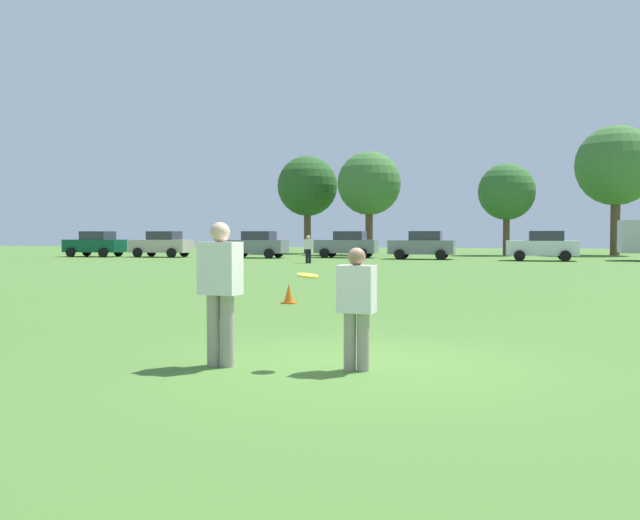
% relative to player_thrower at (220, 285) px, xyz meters
% --- Properties ---
extents(ground_plane, '(149.77, 149.77, 0.00)m').
position_rel_player_thrower_xyz_m(ground_plane, '(1.73, 0.57, -1.02)').
color(ground_plane, '#47702D').
extents(player_thrower, '(0.55, 0.37, 1.81)m').
position_rel_player_thrower_xyz_m(player_thrower, '(0.00, 0.00, 0.00)').
color(player_thrower, gray).
rests_on(player_thrower, ground).
extents(player_defender, '(0.47, 0.31, 1.49)m').
position_rel_player_thrower_xyz_m(player_defender, '(1.71, 0.14, -0.18)').
color(player_defender, gray).
rests_on(player_defender, ground).
extents(frisbee, '(0.27, 0.27, 0.07)m').
position_rel_player_thrower_xyz_m(frisbee, '(1.08, 0.18, 0.12)').
color(frisbee, yellow).
extents(traffic_cone, '(0.32, 0.32, 0.48)m').
position_rel_player_thrower_xyz_m(traffic_cone, '(-1.43, 7.88, -0.79)').
color(traffic_cone, '#D8590C').
rests_on(traffic_cone, ground).
extents(parked_car_near_left, '(4.24, 2.29, 1.82)m').
position_rel_player_thrower_xyz_m(parked_car_near_left, '(-24.54, 37.21, -0.09)').
color(parked_car_near_left, '#0C4C2D').
rests_on(parked_car_near_left, ground).
extents(parked_car_mid_left, '(4.24, 2.29, 1.82)m').
position_rel_player_thrower_xyz_m(parked_car_mid_left, '(-19.56, 37.65, -0.09)').
color(parked_car_mid_left, '#B7AD99').
rests_on(parked_car_mid_left, ground).
extents(parked_car_center, '(4.24, 2.29, 1.82)m').
position_rel_player_thrower_xyz_m(parked_car_center, '(-12.53, 37.68, -0.09)').
color(parked_car_center, slate).
rests_on(parked_car_center, ground).
extents(parked_car_mid_right, '(4.24, 2.29, 1.82)m').
position_rel_player_thrower_xyz_m(parked_car_mid_right, '(-6.57, 39.45, -0.09)').
color(parked_car_mid_right, slate).
rests_on(parked_car_mid_right, ground).
extents(parked_car_near_right, '(4.24, 2.29, 1.82)m').
position_rel_player_thrower_xyz_m(parked_car_near_right, '(-1.27, 37.90, -0.09)').
color(parked_car_near_right, slate).
rests_on(parked_car_near_right, ground).
extents(parked_car_far_right, '(4.24, 2.29, 1.82)m').
position_rel_player_thrower_xyz_m(parked_car_far_right, '(6.10, 36.87, -0.09)').
color(parked_car_far_right, silver).
rests_on(parked_car_far_right, ground).
extents(bystander_far_jogger, '(0.50, 0.43, 1.56)m').
position_rel_player_thrower_xyz_m(bystander_far_jogger, '(-6.80, 29.90, -0.13)').
color(bystander_far_jogger, black).
rests_on(bystander_far_jogger, ground).
extents(tree_west_oak, '(5.00, 5.00, 8.12)m').
position_rel_player_thrower_xyz_m(tree_west_oak, '(-11.93, 48.94, 4.57)').
color(tree_west_oak, brown).
rests_on(tree_west_oak, ground).
extents(tree_west_maple, '(4.96, 4.96, 8.06)m').
position_rel_player_thrower_xyz_m(tree_west_maple, '(-6.29, 46.51, 4.53)').
color(tree_west_maple, brown).
rests_on(tree_west_maple, ground).
extents(tree_center_elm, '(4.32, 4.32, 7.01)m').
position_rel_player_thrower_xyz_m(tree_center_elm, '(4.10, 47.72, 3.81)').
color(tree_center_elm, brown).
rests_on(tree_center_elm, ground).
extents(tree_east_birch, '(6.10, 6.10, 9.91)m').
position_rel_player_thrower_xyz_m(tree_east_birch, '(12.19, 49.92, 5.80)').
color(tree_east_birch, brown).
rests_on(tree_east_birch, ground).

